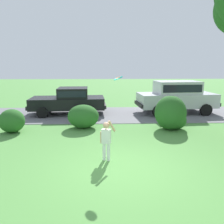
{
  "coord_description": "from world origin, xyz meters",
  "views": [
    {
      "loc": [
        -0.53,
        -6.02,
        2.9
      ],
      "look_at": [
        -0.24,
        2.63,
        1.1
      ],
      "focal_mm": 37.05,
      "sensor_mm": 36.0,
      "label": 1
    }
  ],
  "objects_px": {
    "parked_sedan": "(69,100)",
    "child_thrower": "(106,138)",
    "frisbee": "(118,78)",
    "parked_suv": "(177,95)"
  },
  "relations": [
    {
      "from": "parked_suv",
      "to": "frisbee",
      "type": "relative_size",
      "value": 17.27
    },
    {
      "from": "frisbee",
      "to": "parked_suv",
      "type": "bearing_deg",
      "value": 59.54
    },
    {
      "from": "parked_sedan",
      "to": "parked_suv",
      "type": "bearing_deg",
      "value": 0.69
    },
    {
      "from": "child_thrower",
      "to": "frisbee",
      "type": "bearing_deg",
      "value": 33.16
    },
    {
      "from": "parked_sedan",
      "to": "child_thrower",
      "type": "bearing_deg",
      "value": -72.77
    },
    {
      "from": "parked_suv",
      "to": "child_thrower",
      "type": "relative_size",
      "value": 3.77
    },
    {
      "from": "parked_sedan",
      "to": "frisbee",
      "type": "bearing_deg",
      "value": -69.35
    },
    {
      "from": "parked_suv",
      "to": "child_thrower",
      "type": "distance_m",
      "value": 8.05
    },
    {
      "from": "child_thrower",
      "to": "frisbee",
      "type": "xyz_separation_m",
      "value": [
        0.36,
        0.24,
        1.77
      ]
    },
    {
      "from": "parked_suv",
      "to": "frisbee",
      "type": "bearing_deg",
      "value": -120.46
    }
  ]
}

